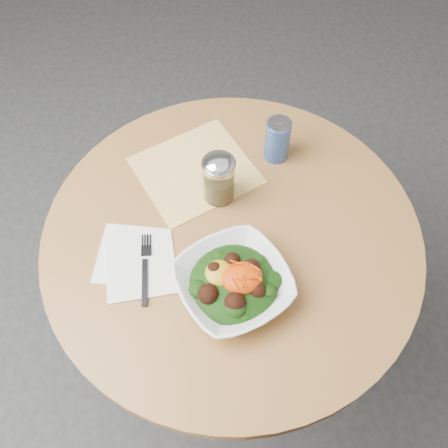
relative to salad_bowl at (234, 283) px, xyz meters
name	(u,v)px	position (x,y,z in m)	size (l,w,h in m)	color
ground	(229,339)	(0.02, 0.14, -0.78)	(6.00, 6.00, 0.00)	#2A2A2D
table	(231,271)	(0.02, 0.14, -0.23)	(0.90, 0.90, 0.75)	black
cloth_napkin	(196,170)	(-0.03, 0.34, -0.03)	(0.27, 0.25, 0.00)	#FFA90D
paper_napkins	(136,261)	(-0.20, 0.11, -0.03)	(0.19, 0.21, 0.00)	white
salad_bowl	(234,283)	(0.00, 0.00, 0.00)	(0.30, 0.30, 0.09)	white
fork	(145,266)	(-0.19, 0.09, -0.03)	(0.04, 0.18, 0.00)	black
spice_shaker	(219,179)	(0.01, 0.25, 0.04)	(0.08, 0.08, 0.14)	silver
beverage_can	(277,140)	(0.18, 0.36, 0.03)	(0.06, 0.06, 0.12)	navy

